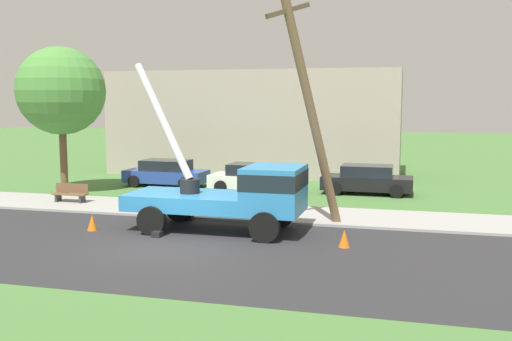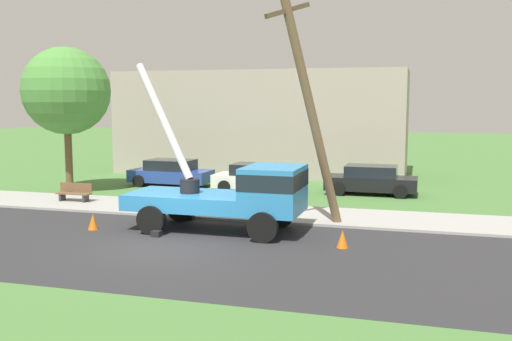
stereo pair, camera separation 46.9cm
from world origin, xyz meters
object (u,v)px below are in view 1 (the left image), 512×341
Objects in this scene: parked_sedan_white at (254,178)px; utility_truck at (238,192)px; leaning_utility_pole at (309,104)px; parked_sedan_blue at (166,173)px; traffic_cone_ahead at (344,239)px; parked_sedan_black at (367,180)px; park_bench at (71,194)px; roadside_tree_near at (61,91)px; traffic_cone_behind at (92,223)px.

utility_truck is at bearing -78.58° from parked_sedan_white.
utility_truck is 3.98m from leaning_utility_pole.
utility_truck reaches higher than parked_sedan_blue.
parked_sedan_black reaches higher than traffic_cone_ahead.
parked_sedan_blue reaches higher than park_bench.
parked_sedan_blue is 6.78m from roadside_tree_near.
traffic_cone_ahead is at bearing -17.51° from utility_truck.
traffic_cone_behind is at bearing -80.39° from parked_sedan_blue.
traffic_cone_ahead is 13.39m from park_bench.
utility_truck is 13.04m from roadside_tree_near.
parked_sedan_white is at bearing 37.73° from park_bench.
parked_sedan_white is at bearing 71.61° from traffic_cone_behind.
traffic_cone_behind is 0.13× the size of parked_sedan_white.
traffic_cone_behind is at bearing -162.73° from leaning_utility_pole.
utility_truck is 1.51× the size of parked_sedan_white.
roadside_tree_near is at bearing -164.02° from parked_sedan_white.
park_bench is at bearing 168.75° from leaning_utility_pole.
parked_sedan_white is at bearing 15.98° from roadside_tree_near.
park_bench reaches higher than traffic_cone_behind.
parked_sedan_blue is 1.01× the size of parked_sedan_black.
parked_sedan_blue reaches higher than traffic_cone_ahead.
leaning_utility_pole reaches higher than utility_truck.
leaning_utility_pole is at bearing -11.25° from park_bench.
traffic_cone_behind is (-5.06, -1.08, -1.13)m from utility_truck.
leaning_utility_pole is 5.06m from traffic_cone_ahead.
traffic_cone_ahead is at bearing -0.78° from traffic_cone_behind.
park_bench is (-1.91, -6.11, -0.25)m from parked_sedan_blue.
parked_sedan_blue is 1.00× the size of parked_sedan_white.
parked_sedan_blue and parked_sedan_white have the same top height.
parked_sedan_white is at bearing 118.03° from leaning_utility_pole.
roadside_tree_near is (-13.16, 4.99, 0.58)m from leaning_utility_pole.
parked_sedan_black is (5.55, 0.82, 0.00)m from parked_sedan_white.
parked_sedan_white is (3.28, 9.88, 0.43)m from traffic_cone_behind.
roadside_tree_near is (-10.89, 6.19, 3.63)m from utility_truck.
leaning_utility_pole reaches higher than parked_sedan_black.
parked_sedan_black is 2.76× the size of park_bench.
leaning_utility_pole is at bearing 17.27° from traffic_cone_behind.
traffic_cone_behind is at bearing -51.26° from roadside_tree_near.
parked_sedan_white reaches higher than traffic_cone_behind.
parked_sedan_white is (5.08, -0.70, 0.00)m from parked_sedan_blue.
traffic_cone_ahead is 11.47m from parked_sedan_white.
parked_sedan_blue is (-9.12, 8.31, -3.74)m from leaning_utility_pole.
roadside_tree_near is at bearing -140.62° from parked_sedan_blue.
parked_sedan_blue is 5.12m from parked_sedan_white.
parked_sedan_white is 0.62× the size of roadside_tree_near.
traffic_cone_behind is at bearing -129.55° from parked_sedan_black.
traffic_cone_ahead is at bearing -60.79° from parked_sedan_white.
utility_truck is at bearing -29.59° from roadside_tree_near.
parked_sedan_black is 15.67m from roadside_tree_near.
parked_sedan_blue is at bearing 137.68° from leaning_utility_pole.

